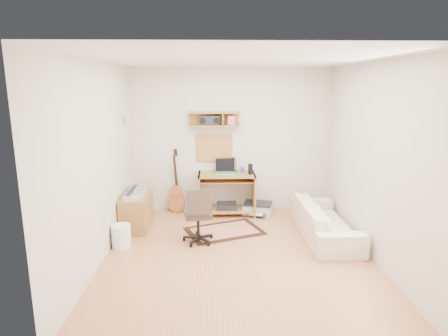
{
  "coord_description": "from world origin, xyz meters",
  "views": [
    {
      "loc": [
        -0.33,
        -4.83,
        2.29
      ],
      "look_at": [
        -0.15,
        1.05,
        1.0
      ],
      "focal_mm": 30.55,
      "sensor_mm": 36.0,
      "label": 1
    }
  ],
  "objects_px": {
    "printer": "(258,209)",
    "sofa": "(325,215)",
    "desk": "(227,194)",
    "task_chair": "(198,214)",
    "cabinet": "(137,210)"
  },
  "relations": [
    {
      "from": "cabinet",
      "to": "printer",
      "type": "bearing_deg",
      "value": 15.92
    },
    {
      "from": "sofa",
      "to": "cabinet",
      "type": "bearing_deg",
      "value": 80.17
    },
    {
      "from": "task_chair",
      "to": "desk",
      "type": "bearing_deg",
      "value": 60.68
    },
    {
      "from": "desk",
      "to": "printer",
      "type": "xyz_separation_m",
      "value": [
        0.57,
        0.01,
        -0.29
      ]
    },
    {
      "from": "printer",
      "to": "sofa",
      "type": "bearing_deg",
      "value": -36.94
    },
    {
      "from": "task_chair",
      "to": "sofa",
      "type": "relative_size",
      "value": 0.48
    },
    {
      "from": "desk",
      "to": "task_chair",
      "type": "distance_m",
      "value": 1.33
    },
    {
      "from": "desk",
      "to": "printer",
      "type": "distance_m",
      "value": 0.64
    },
    {
      "from": "desk",
      "to": "cabinet",
      "type": "height_order",
      "value": "desk"
    },
    {
      "from": "printer",
      "to": "sofa",
      "type": "xyz_separation_m",
      "value": [
        0.89,
        -1.1,
        0.26
      ]
    },
    {
      "from": "task_chair",
      "to": "cabinet",
      "type": "xyz_separation_m",
      "value": [
        -1.03,
        0.66,
        -0.15
      ]
    },
    {
      "from": "desk",
      "to": "sofa",
      "type": "relative_size",
      "value": 0.56
    },
    {
      "from": "printer",
      "to": "desk",
      "type": "bearing_deg",
      "value": -164.69
    },
    {
      "from": "desk",
      "to": "sofa",
      "type": "distance_m",
      "value": 1.83
    },
    {
      "from": "cabinet",
      "to": "sofa",
      "type": "height_order",
      "value": "sofa"
    }
  ]
}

